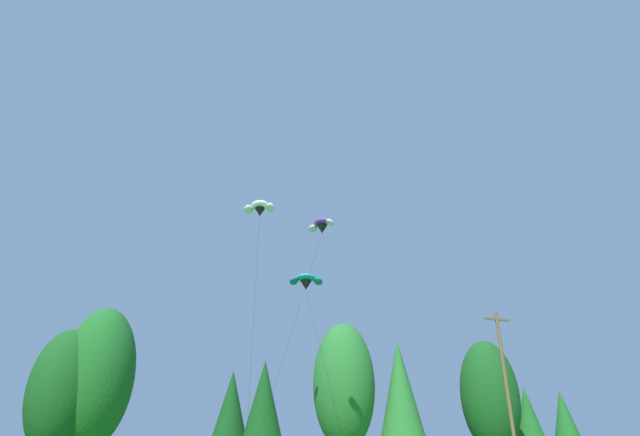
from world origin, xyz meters
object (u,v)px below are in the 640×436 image
object	(u,v)px
parafoil_kite_high_white	(260,209)
parafoil_kite_far_purple	(322,226)
utility_pole	(508,395)
parafoil_kite_mid_teal	(306,281)

from	to	relation	value
parafoil_kite_high_white	parafoil_kite_far_purple	world-z (taller)	parafoil_kite_high_white
utility_pole	parafoil_kite_far_purple	bearing A→B (deg)	165.61
parafoil_kite_mid_teal	parafoil_kite_far_purple	xyz separation A→B (m)	(-3.28, -13.14, 0.17)
utility_pole	parafoil_kite_high_white	world-z (taller)	parafoil_kite_high_white
utility_pole	parafoil_kite_high_white	size ratio (longest dim) A/B	0.60
utility_pole	parafoil_kite_high_white	xyz separation A→B (m)	(-17.44, 6.56, 14.99)
utility_pole	parafoil_kite_far_purple	size ratio (longest dim) A/B	0.68
parafoil_kite_high_white	parafoil_kite_mid_teal	distance (m)	12.77
utility_pole	parafoil_kite_mid_teal	size ratio (longest dim) A/B	0.64
parafoil_kite_high_white	parafoil_kite_far_purple	size ratio (longest dim) A/B	1.13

